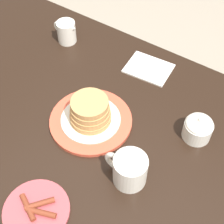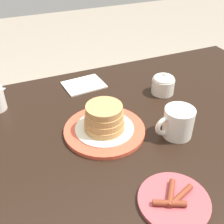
% 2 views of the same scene
% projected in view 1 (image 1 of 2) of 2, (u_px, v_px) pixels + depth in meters
% --- Properties ---
extents(ground_plane, '(8.00, 8.00, 0.00)m').
position_uv_depth(ground_plane, '(93.00, 220.00, 1.61)').
color(ground_plane, gray).
extents(dining_table, '(1.56, 0.85, 0.77)m').
position_uv_depth(dining_table, '(84.00, 144.00, 1.10)').
color(dining_table, black).
rests_on(dining_table, ground_plane).
extents(pancake_plate, '(0.24, 0.24, 0.09)m').
position_uv_depth(pancake_plate, '(90.00, 115.00, 0.98)').
color(pancake_plate, '#DB5138').
rests_on(pancake_plate, dining_table).
extents(side_plate_bacon, '(0.16, 0.16, 0.02)m').
position_uv_depth(side_plate_bacon, '(36.00, 210.00, 0.83)').
color(side_plate_bacon, '#B2474C').
rests_on(side_plate_bacon, dining_table).
extents(coffee_mug, '(0.12, 0.09, 0.09)m').
position_uv_depth(coffee_mug, '(129.00, 169.00, 0.86)').
color(coffee_mug, silver).
rests_on(coffee_mug, dining_table).
extents(creamer_pitcher, '(0.10, 0.07, 0.09)m').
position_uv_depth(creamer_pitcher, '(67.00, 32.00, 1.21)').
color(creamer_pitcher, silver).
rests_on(creamer_pitcher, dining_table).
extents(sugar_bowl, '(0.08, 0.08, 0.08)m').
position_uv_depth(sugar_bowl, '(198.00, 128.00, 0.95)').
color(sugar_bowl, silver).
rests_on(sugar_bowl, dining_table).
extents(napkin, '(0.16, 0.13, 0.01)m').
position_uv_depth(napkin, '(149.00, 68.00, 1.15)').
color(napkin, silver).
rests_on(napkin, dining_table).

